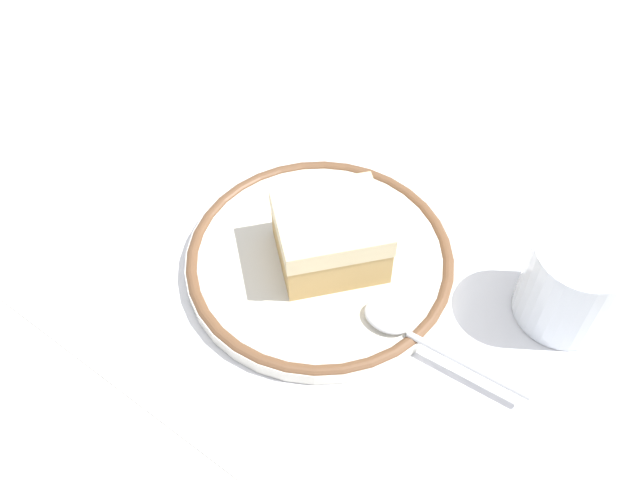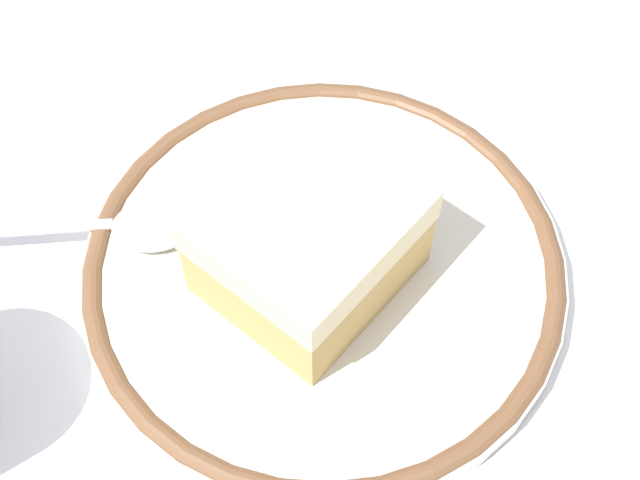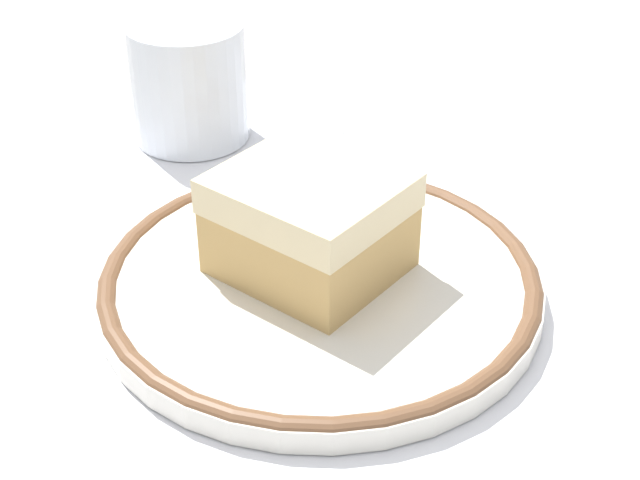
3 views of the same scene
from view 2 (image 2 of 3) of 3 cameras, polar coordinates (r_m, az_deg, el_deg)
ground_plane at (r=0.43m, az=-0.92°, el=-0.26°), size 2.40×2.40×0.00m
placemat at (r=0.43m, az=-0.93°, el=-0.21°), size 0.47×0.30×0.00m
plate at (r=0.41m, az=0.00°, el=-1.83°), size 0.21×0.21×0.01m
cake_slice at (r=0.38m, az=-0.43°, el=-0.15°), size 0.11×0.11×0.05m
spoon at (r=0.42m, az=-12.09°, el=0.95°), size 0.13×0.03×0.01m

